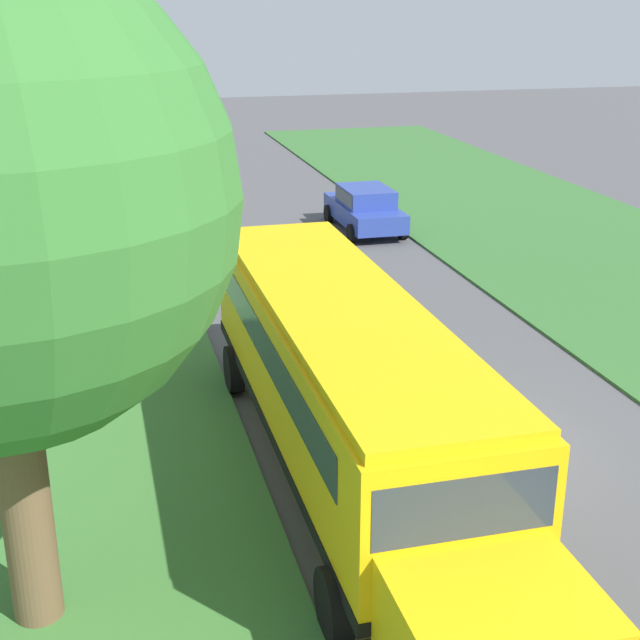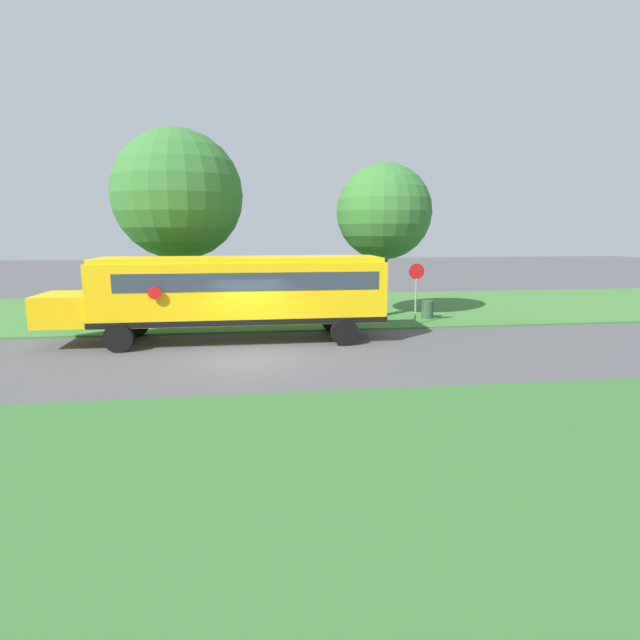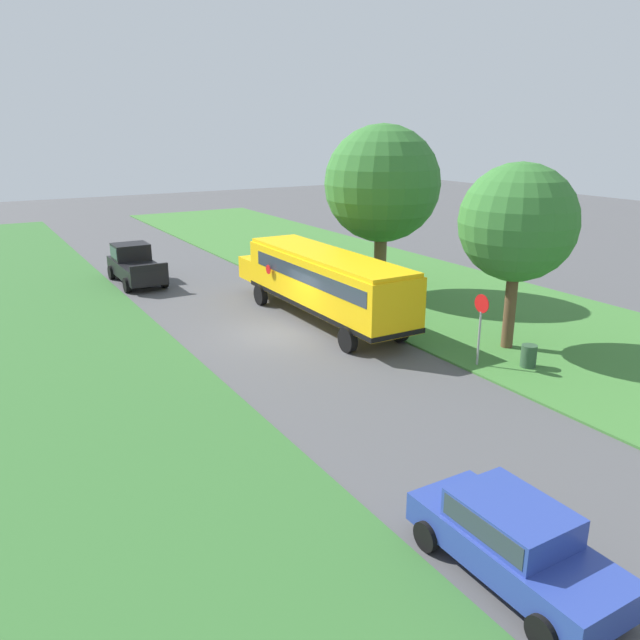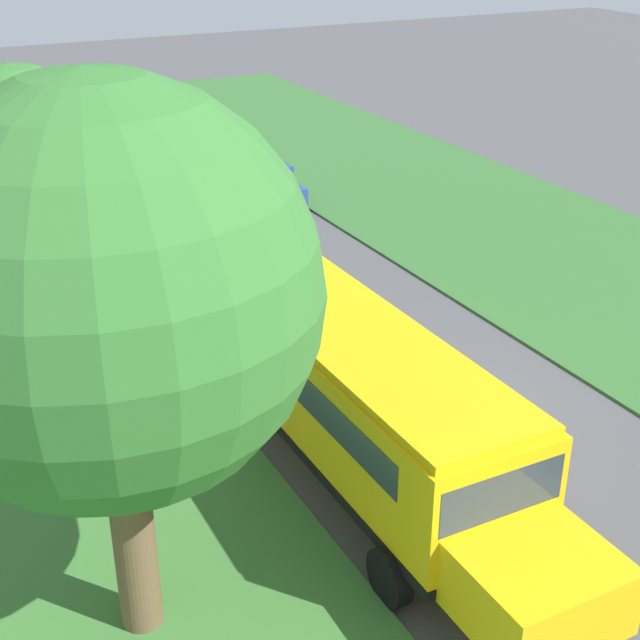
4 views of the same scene
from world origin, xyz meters
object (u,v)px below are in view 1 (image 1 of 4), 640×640
oak_tree_roadside_mid (65,139)px  stop_sign (177,266)px  school_bus (345,374)px  car_blue_nearest (365,206)px  car_white_middle (180,174)px  trash_bin (117,307)px

oak_tree_roadside_mid → stop_sign: 4.04m
oak_tree_roadside_mid → stop_sign: size_ratio=2.63×
school_bus → stop_sign: size_ratio=4.53×
car_blue_nearest → car_white_middle: same height
car_blue_nearest → oak_tree_roadside_mid: bearing=-135.8°
car_blue_nearest → oak_tree_roadside_mid: (-9.68, -9.42, 4.08)m
car_white_middle → trash_bin: bearing=-102.1°
car_blue_nearest → stop_sign: (-7.40, -8.54, 0.86)m
school_bus → car_blue_nearest: (5.42, 16.23, -1.05)m
school_bus → trash_bin: 9.53m
school_bus → car_white_middle: bearing=90.4°
oak_tree_roadside_mid → trash_bin: oak_tree_roadside_mid is taller
car_white_middle → trash_bin: size_ratio=4.89×
car_blue_nearest → stop_sign: size_ratio=1.61×
stop_sign → oak_tree_roadside_mid: bearing=-158.8°
car_white_middle → stop_sign: size_ratio=1.61×
school_bus → car_white_middle: 23.99m
trash_bin → car_blue_nearest: bearing=40.1°
car_white_middle → trash_bin: 15.55m
car_white_middle → stop_sign: (-1.80, -16.27, 0.86)m
car_blue_nearest → car_white_middle: bearing=125.9°
oak_tree_roadside_mid → car_white_middle: bearing=76.6°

